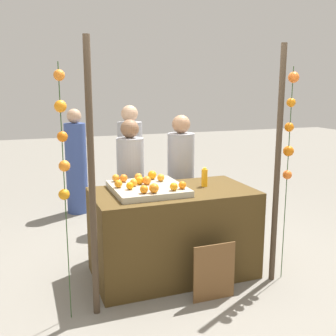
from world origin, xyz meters
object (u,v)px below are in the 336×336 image
at_px(stall_counter, 173,232).
at_px(chalkboard_sign, 214,273).
at_px(orange_0, 134,183).
at_px(orange_1, 144,189).
at_px(juice_bottle, 204,178).
at_px(vendor_right, 181,186).
at_px(vendor_left, 131,191).

xyz_separation_m(stall_counter, chalkboard_sign, (0.16, -0.63, -0.18)).
height_order(orange_0, chalkboard_sign, orange_0).
relative_size(orange_1, juice_bottle, 0.39).
relative_size(stall_counter, vendor_right, 1.02).
relative_size(stall_counter, orange_0, 21.53).
xyz_separation_m(stall_counter, orange_1, (-0.37, -0.22, 0.54)).
distance_m(orange_0, juice_bottle, 0.76).
distance_m(juice_bottle, chalkboard_sign, 1.00).
bearing_deg(vendor_left, orange_0, -102.51).
bearing_deg(juice_bottle, vendor_right, 89.44).
bearing_deg(orange_0, vendor_left, 77.49).
bearing_deg(stall_counter, chalkboard_sign, -76.02).
xyz_separation_m(stall_counter, juice_bottle, (0.36, 0.04, 0.54)).
height_order(orange_0, vendor_left, vendor_left).
bearing_deg(stall_counter, vendor_right, 62.45).
bearing_deg(juice_bottle, orange_1, -160.27).
height_order(stall_counter, chalkboard_sign, stall_counter).
bearing_deg(chalkboard_sign, orange_1, 142.75).
relative_size(chalkboard_sign, vendor_right, 0.34).
height_order(orange_0, orange_1, orange_1).
relative_size(orange_0, chalkboard_sign, 0.14).
height_order(stall_counter, orange_1, orange_1).
height_order(chalkboard_sign, vendor_left, vendor_left).
distance_m(stall_counter, chalkboard_sign, 0.67).
relative_size(stall_counter, orange_1, 20.83).
bearing_deg(vendor_right, juice_bottle, -90.56).
height_order(orange_1, vendor_right, vendor_right).
bearing_deg(vendor_right, chalkboard_sign, -99.14).
distance_m(orange_1, vendor_right, 1.22).
height_order(orange_1, vendor_left, vendor_left).
bearing_deg(chalkboard_sign, vendor_left, 106.21).
distance_m(juice_bottle, vendor_left, 0.96).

